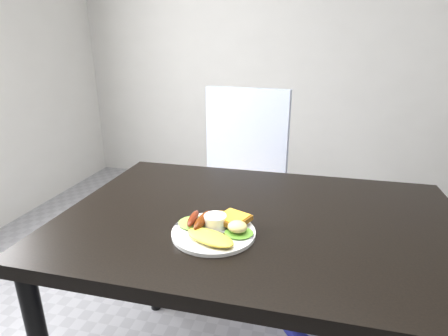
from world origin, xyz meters
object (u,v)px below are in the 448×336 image
dining_table (260,221)px  dining_chair (238,200)px  plate (214,233)px  person (353,165)px

dining_table → dining_chair: dining_table is taller
dining_chair → plate: 0.94m
dining_table → person: person is taller
dining_table → person: (0.31, 0.46, 0.06)m
person → plate: 0.74m
dining_chair → person: size_ratio=0.31×
dining_table → plate: size_ratio=5.24×
person → dining_chair: bearing=-39.7°
dining_table → person: size_ratio=0.76×
dining_table → dining_chair: 0.82m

